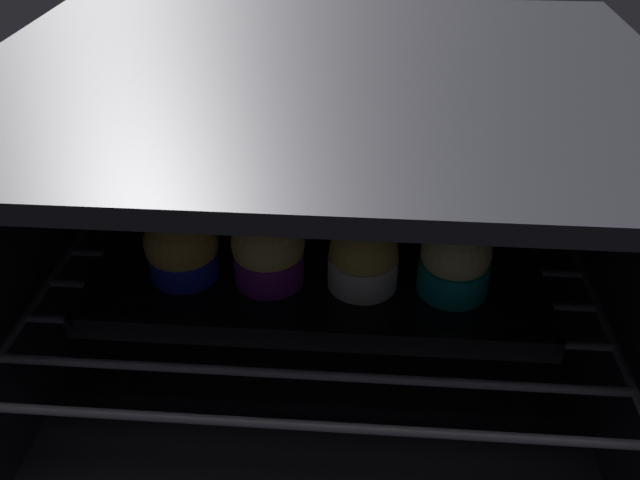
{
  "coord_description": "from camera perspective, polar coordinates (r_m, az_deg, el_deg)",
  "views": [
    {
      "loc": [
        4.16,
        -31.85,
        54.21
      ],
      "look_at": [
        0.0,
        23.69,
        17.13
      ],
      "focal_mm": 37.46,
      "sensor_mm": 36.0,
      "label": 1
    }
  ],
  "objects": [
    {
      "name": "oven_cavity",
      "position": [
        0.69,
        0.16,
        1.08
      ],
      "size": [
        59.0,
        47.0,
        37.0
      ],
      "color": "black",
      "rests_on": "ground"
    },
    {
      "name": "oven_rack",
      "position": [
        0.68,
        -0.11,
        -3.29
      ],
      "size": [
        54.8,
        42.0,
        0.8
      ],
      "color": "#51515B",
      "rests_on": "oven_cavity"
    },
    {
      "name": "baking_tray",
      "position": [
        0.68,
        -0.0,
        -1.71
      ],
      "size": [
        43.06,
        25.52,
        2.2
      ],
      "color": "black",
      "rests_on": "oven_rack"
    },
    {
      "name": "muffin_row0_col0",
      "position": [
        0.65,
        -11.7,
        -0.62
      ],
      "size": [
        7.09,
        7.09,
        7.35
      ],
      "color": "#1928B7",
      "rests_on": "baking_tray"
    },
    {
      "name": "muffin_row0_col1",
      "position": [
        0.63,
        -4.44,
        -0.83
      ],
      "size": [
        6.93,
        6.93,
        7.82
      ],
      "color": "#7A238C",
      "rests_on": "baking_tray"
    },
    {
      "name": "muffin_row0_col2",
      "position": [
        0.62,
        3.7,
        -1.43
      ],
      "size": [
        6.66,
        6.66,
        7.43
      ],
      "color": "silver",
      "rests_on": "baking_tray"
    },
    {
      "name": "muffin_row0_col3",
      "position": [
        0.63,
        11.47,
        -1.66
      ],
      "size": [
        6.66,
        6.66,
        7.7
      ],
      "color": "#0C8C84",
      "rests_on": "baking_tray"
    },
    {
      "name": "muffin_row1_col0",
      "position": [
        0.72,
        -10.48,
        3.29
      ],
      "size": [
        6.95,
        6.95,
        7.56
      ],
      "color": "#7A238C",
      "rests_on": "baking_tray"
    },
    {
      "name": "muffin_row1_col1",
      "position": [
        0.7,
        -3.02,
        3.39
      ],
      "size": [
        6.66,
        6.66,
        7.83
      ],
      "color": "#0C8C84",
      "rests_on": "baking_tray"
    },
    {
      "name": "muffin_row1_col2",
      "position": [
        0.7,
        3.95,
        2.84
      ],
      "size": [
        6.99,
        6.99,
        7.3
      ],
      "color": "red",
      "rests_on": "baking_tray"
    },
    {
      "name": "muffin_row1_col3",
      "position": [
        0.71,
        11.31,
        2.56
      ],
      "size": [
        6.66,
        6.66,
        7.43
      ],
      "color": "silver",
      "rests_on": "baking_tray"
    }
  ]
}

